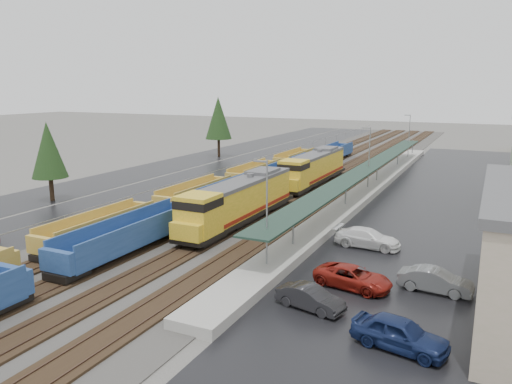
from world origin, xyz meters
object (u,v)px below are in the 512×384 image
locomotive_trail (313,168)px  well_string_blue (193,212)px  parked_car_east_b (353,277)px  parked_car_east_d (400,334)px  locomotive_lead (238,201)px  parked_car_east_a (310,298)px  well_string_yellow (154,210)px  parked_car_east_e (435,281)px  parked_car_east_c (368,238)px

locomotive_trail → well_string_blue: (-4.00, -22.50, -1.13)m
locomotive_trail → well_string_blue: bearing=-100.1°
locomotive_trail → parked_car_east_b: size_ratio=3.84×
parked_car_east_d → parked_car_east_b: bearing=43.3°
locomotive_lead → parked_car_east_a: 18.70m
well_string_blue → parked_car_east_a: size_ratio=25.32×
parked_car_east_a → parked_car_east_b: size_ratio=0.82×
locomotive_lead → well_string_blue: 4.42m
well_string_blue → parked_car_east_a: 20.51m
well_string_yellow → parked_car_east_e: size_ratio=19.22×
locomotive_trail → parked_car_east_b: (13.60, -30.90, -1.65)m
parked_car_east_e → parked_car_east_c: bearing=44.6°
locomotive_trail → well_string_yellow: (-8.00, -23.19, -1.23)m
parked_car_east_b → parked_car_east_e: (4.89, 1.59, 0.05)m
parked_car_east_c → parked_car_east_e: size_ratio=1.16×
locomotive_lead → well_string_yellow: 8.38m
locomotive_trail → well_string_yellow: locomotive_trail is taller
well_string_yellow → well_string_blue: size_ratio=0.83×
parked_car_east_a → well_string_yellow: bearing=72.2°
well_string_yellow → parked_car_east_a: well_string_yellow is taller
well_string_blue → parked_car_east_d: well_string_blue is taller
locomotive_lead → parked_car_east_c: bearing=-5.6°
locomotive_trail → parked_car_east_e: size_ratio=4.27×
well_string_yellow → well_string_blue: 4.06m
parked_car_east_b → parked_car_east_c: 8.74m
parked_car_east_d → well_string_blue: bearing=66.8°
parked_car_east_a → parked_car_east_e: bearing=-34.8°
locomotive_lead → parked_car_east_e: locomotive_lead is taller
locomotive_trail → well_string_blue: 22.88m
locomotive_lead → well_string_blue: locomotive_lead is taller
parked_car_east_c → parked_car_east_e: 9.28m
parked_car_east_b → well_string_yellow: bearing=81.0°
parked_car_east_e → locomotive_lead: bearing=70.2°
parked_car_east_e → well_string_yellow: bearing=81.4°
well_string_blue → parked_car_east_e: 23.51m
locomotive_lead → parked_car_east_b: size_ratio=3.84×
locomotive_lead → parked_car_east_b: bearing=-36.0°
well_string_yellow → parked_car_east_d: (25.71, -14.32, -0.31)m
well_string_yellow → parked_car_east_d: well_string_yellow is taller
parked_car_east_b → parked_car_east_e: parked_car_east_e is taller
parked_car_east_d → parked_car_east_a: bearing=78.0°
locomotive_trail → well_string_blue: size_ratio=0.18×
parked_car_east_c → parked_car_east_e: bearing=-137.9°
well_string_blue → parked_car_east_d: 26.40m
well_string_yellow → parked_car_east_c: bearing=2.7°
well_string_yellow → parked_car_east_d: size_ratio=18.14×
locomotive_lead → parked_car_east_c: size_ratio=3.67×
parked_car_east_a → locomotive_lead: bearing=53.6°
parked_car_east_a → parked_car_east_d: (5.54, -2.41, 0.14)m
parked_car_east_e → well_string_blue: bearing=77.5°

